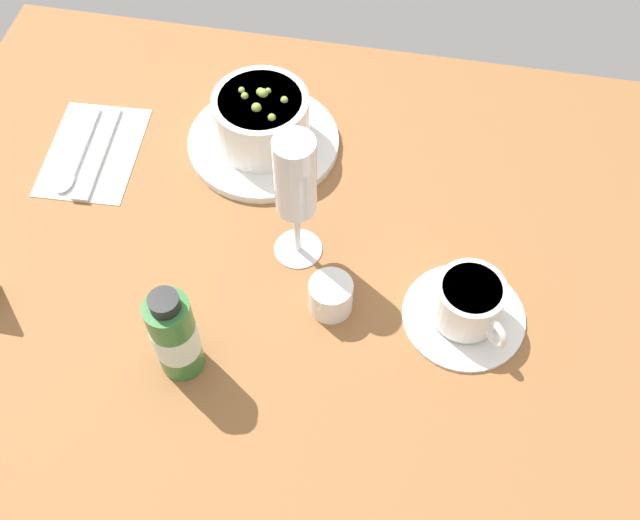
# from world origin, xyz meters

# --- Properties ---
(ground_plane) EXTENTS (1.10, 0.84, 0.03)m
(ground_plane) POSITION_xyz_m (0.00, 0.00, -0.01)
(ground_plane) COLOR brown
(porridge_bowl) EXTENTS (0.20, 0.20, 0.09)m
(porridge_bowl) POSITION_xyz_m (0.11, -0.20, 0.04)
(porridge_bowl) COLOR white
(porridge_bowl) RESTS_ON ground_plane
(cutlery_setting) EXTENTS (0.13, 0.18, 0.01)m
(cutlery_setting) POSITION_xyz_m (0.34, -0.14, 0.00)
(cutlery_setting) COLOR white
(cutlery_setting) RESTS_ON ground_plane
(coffee_cup) EXTENTS (0.14, 0.14, 0.07)m
(coffee_cup) POSITION_xyz_m (-0.18, 0.02, 0.03)
(coffee_cup) COLOR white
(coffee_cup) RESTS_ON ground_plane
(creamer_jug) EXTENTS (0.05, 0.06, 0.05)m
(creamer_jug) POSITION_xyz_m (-0.02, 0.03, 0.02)
(creamer_jug) COLOR white
(creamer_jug) RESTS_ON ground_plane
(wine_glass) EXTENTS (0.06, 0.06, 0.19)m
(wine_glass) POSITION_xyz_m (0.03, -0.04, 0.13)
(wine_glass) COLOR white
(wine_glass) RESTS_ON ground_plane
(sauce_bottle_green) EXTENTS (0.05, 0.05, 0.14)m
(sauce_bottle_green) POSITION_xyz_m (0.13, 0.14, 0.06)
(sauce_bottle_green) COLOR #337233
(sauce_bottle_green) RESTS_ON ground_plane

